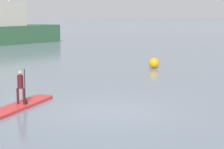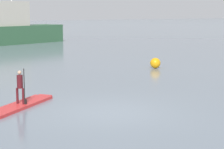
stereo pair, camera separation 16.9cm
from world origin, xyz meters
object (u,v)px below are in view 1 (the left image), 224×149
(paddleboard_near, at_px, (21,105))
(fishing_boat_white_large, at_px, (5,29))
(mooring_buoy_mid, at_px, (154,63))
(paddler_child_solo, at_px, (21,85))

(paddleboard_near, relative_size, fishing_boat_white_large, 0.26)
(paddleboard_near, relative_size, mooring_buoy_mid, 5.19)
(paddleboard_near, relative_size, paddler_child_solo, 2.51)
(paddleboard_near, height_order, mooring_buoy_mid, mooring_buoy_mid)
(paddleboard_near, xyz_separation_m, paddler_child_solo, (0.01, -0.00, 0.70))
(paddleboard_near, distance_m, paddler_child_solo, 0.70)
(paddleboard_near, xyz_separation_m, mooring_buoy_mid, (9.73, 5.67, 0.25))
(fishing_boat_white_large, xyz_separation_m, mooring_buoy_mid, (2.47, -21.44, -1.18))
(fishing_boat_white_large, distance_m, mooring_buoy_mid, 21.61)
(fishing_boat_white_large, relative_size, mooring_buoy_mid, 20.10)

